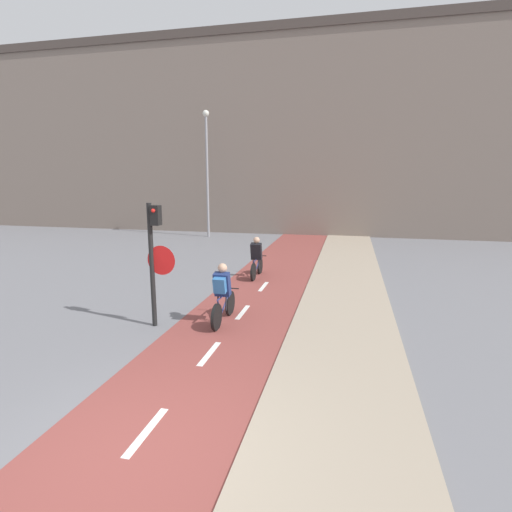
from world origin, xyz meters
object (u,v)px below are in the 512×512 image
Objects in this scene: cyclist_far at (257,259)px; street_lamp_far at (207,161)px; traffic_light_pole at (155,251)px; cyclist_near at (223,295)px; street_lamp_sidewalk at (357,159)px.

street_lamp_far is at bearing 119.25° from cyclist_far.
cyclist_near is (1.41, 0.51, -1.08)m from traffic_light_pole.
traffic_light_pole is 0.39× the size of street_lamp_sidewalk.
street_lamp_sidewalk reaches higher than cyclist_far.
traffic_light_pole is at bearing -160.08° from cyclist_near.
street_lamp_sidewalk is (8.26, 2.43, 0.12)m from street_lamp_far.
traffic_light_pole is 1.85m from cyclist_near.
traffic_light_pole is 17.05m from street_lamp_sidewalk.
street_lamp_sidewalk is at bearing 73.63° from cyclist_far.
cyclist_near reaches higher than cyclist_far.
street_lamp_far reaches higher than cyclist_near.
cyclist_near is at bearing -68.74° from street_lamp_far.
street_lamp_far reaches higher than cyclist_far.
cyclist_near is at bearing -87.12° from cyclist_far.
street_lamp_far is 4.39× the size of cyclist_far.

